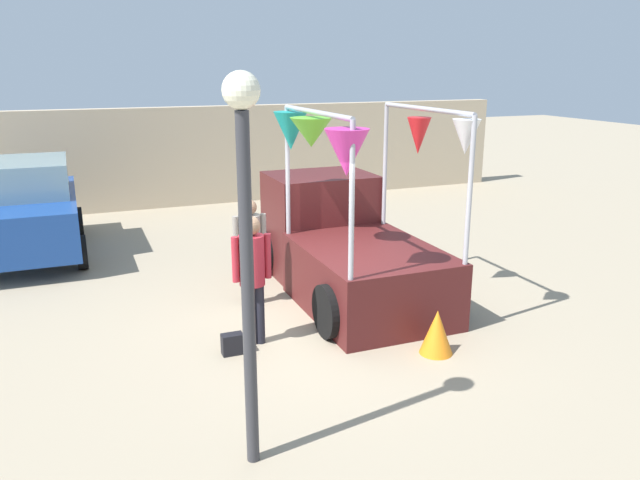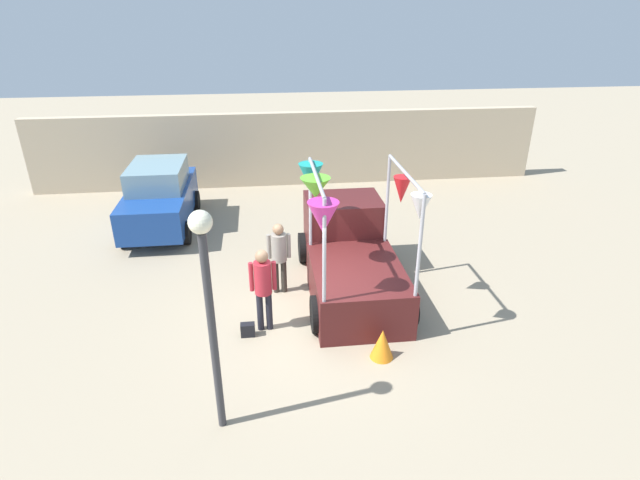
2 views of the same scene
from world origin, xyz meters
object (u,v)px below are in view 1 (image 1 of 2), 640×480
Objects in this scene: vendor_truck at (341,239)px; handbag at (232,344)px; parked_car at (30,209)px; person_vendor at (250,242)px; person_customer at (252,268)px; street_lamp at (245,218)px; folded_kite_bundle_tangerine at (437,332)px.

vendor_truck reaches higher than handbag.
vendor_truck is at bearing 37.11° from handbag.
person_vendor is (3.28, -4.16, 0.08)m from parked_car.
person_customer is at bearing -62.54° from parked_car.
street_lamp is at bearing -123.59° from vendor_truck.
person_customer is (2.90, -5.59, 0.14)m from parked_car.
parked_car is 1.10× the size of street_lamp.
parked_car is 6.38m from handbag.
street_lamp is at bearing -106.22° from person_customer.
person_customer reaches higher than handbag.
person_customer is 6.37× the size of handbag.
folded_kite_bundle_tangerine is (0.18, -2.72, -0.57)m from vendor_truck.
folded_kite_bundle_tangerine is (5.04, -6.76, -0.64)m from parked_car.
person_vendor is (-1.58, -0.12, 0.15)m from vendor_truck.
street_lamp reaches higher than person_vendor.
person_customer is at bearing 29.74° from handbag.
parked_car reaches higher than person_customer.
person_customer is 2.91m from street_lamp.
parked_car is 8.49m from street_lamp.
folded_kite_bundle_tangerine is (2.87, 1.32, -2.09)m from street_lamp.
parked_car reaches higher than folded_kite_bundle_tangerine.
handbag is at bearing 80.70° from street_lamp.
parked_car reaches higher than person_vendor.
person_vendor is at bearing 74.36° from street_lamp.
folded_kite_bundle_tangerine reaches higher than handbag.
street_lamp is 3.79m from folded_kite_bundle_tangerine.
folded_kite_bundle_tangerine is at bearing -53.26° from parked_car.
parked_car is 6.30m from person_customer.
person_customer is at bearing -141.70° from vendor_truck.
vendor_truck is 2.45× the size of person_vendor.
vendor_truck is 2.98m from handbag.
folded_kite_bundle_tangerine is at bearing 24.79° from street_lamp.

